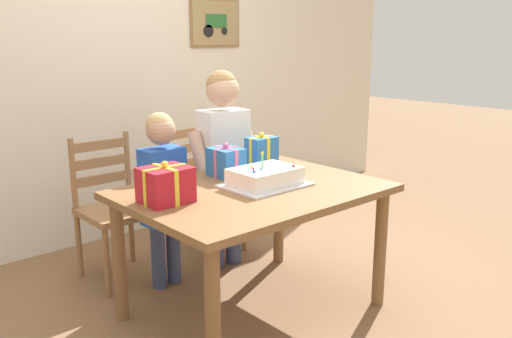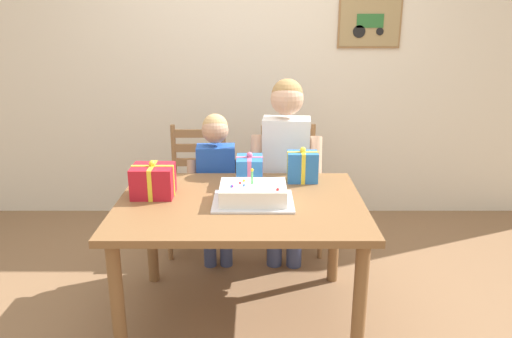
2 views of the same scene
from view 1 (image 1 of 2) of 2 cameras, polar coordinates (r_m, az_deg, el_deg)
ground_plane at (r=3.20m, az=-0.27°, el=-14.72°), size 20.00×20.00×0.00m
back_wall at (r=4.23m, az=-15.69°, el=10.20°), size 6.40×0.11×2.60m
dining_table at (r=2.95m, az=-0.29°, el=-3.74°), size 1.36×1.00×0.73m
birthday_cake at (r=2.94m, az=0.96°, el=-0.91°), size 0.44×0.34×0.19m
gift_box_red_large at (r=3.15m, az=-3.19°, el=0.72°), size 0.16×0.20×0.20m
gift_box_beside_cake at (r=2.68m, az=-9.52°, el=-1.66°), size 0.24×0.20×0.21m
gift_box_corner_small at (r=3.39m, az=0.60°, el=1.83°), size 0.19×0.13×0.22m
chair_left at (r=3.57m, az=-14.71°, el=-3.95°), size 0.42×0.42×0.92m
chair_right at (r=3.91m, az=-5.66°, el=-2.00°), size 0.46×0.46×0.92m
child_older at (r=3.55m, az=-3.44°, el=2.02°), size 0.49×0.29×1.32m
child_younger at (r=3.32m, az=-9.77°, el=-1.47°), size 0.40×0.23×1.10m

